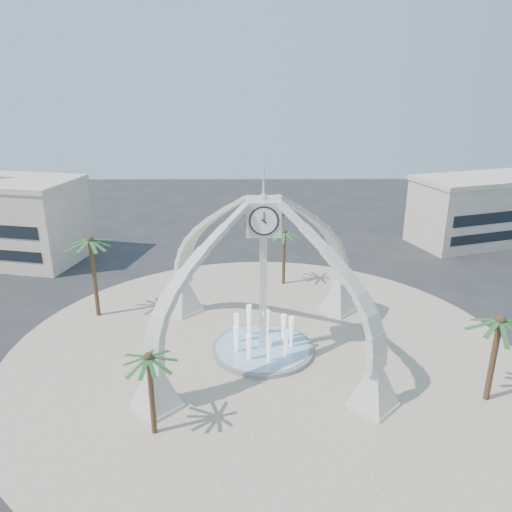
{
  "coord_description": "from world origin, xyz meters",
  "views": [
    {
      "loc": [
        -0.8,
        -34.47,
        20.47
      ],
      "look_at": [
        -0.52,
        2.0,
        7.29
      ],
      "focal_mm": 35.0,
      "sensor_mm": 36.0,
      "label": 1
    }
  ],
  "objects_px": {
    "fountain": "(263,348)",
    "palm_north": "(284,233)",
    "palm_west": "(90,241)",
    "palm_east": "(500,321)",
    "clock_tower": "(263,275)",
    "palm_south": "(148,358)"
  },
  "relations": [
    {
      "from": "clock_tower",
      "to": "palm_west",
      "type": "xyz_separation_m",
      "value": [
        -14.79,
        6.38,
        0.61
      ]
    },
    {
      "from": "clock_tower",
      "to": "fountain",
      "type": "distance_m",
      "value": 6.2
    },
    {
      "from": "clock_tower",
      "to": "palm_south",
      "type": "height_order",
      "value": "clock_tower"
    },
    {
      "from": "palm_west",
      "to": "palm_south",
      "type": "xyz_separation_m",
      "value": [
        8.0,
        -15.9,
        -1.87
      ]
    },
    {
      "from": "palm_south",
      "to": "fountain",
      "type": "bearing_deg",
      "value": 54.5
    },
    {
      "from": "fountain",
      "to": "palm_north",
      "type": "distance_m",
      "value": 14.78
    },
    {
      "from": "fountain",
      "to": "palm_west",
      "type": "bearing_deg",
      "value": 156.65
    },
    {
      "from": "palm_east",
      "to": "palm_north",
      "type": "bearing_deg",
      "value": 122.05
    },
    {
      "from": "palm_north",
      "to": "palm_south",
      "type": "relative_size",
      "value": 1.06
    },
    {
      "from": "palm_east",
      "to": "palm_north",
      "type": "height_order",
      "value": "palm_east"
    },
    {
      "from": "clock_tower",
      "to": "fountain",
      "type": "relative_size",
      "value": 2.24
    },
    {
      "from": "palm_east",
      "to": "palm_north",
      "type": "xyz_separation_m",
      "value": [
        -12.46,
        19.91,
        -0.29
      ]
    },
    {
      "from": "clock_tower",
      "to": "palm_east",
      "type": "bearing_deg",
      "value": -23.01
    },
    {
      "from": "palm_west",
      "to": "palm_east",
      "type": "bearing_deg",
      "value": -23.18
    },
    {
      "from": "clock_tower",
      "to": "palm_north",
      "type": "relative_size",
      "value": 2.83
    },
    {
      "from": "fountain",
      "to": "palm_east",
      "type": "relative_size",
      "value": 1.19
    },
    {
      "from": "fountain",
      "to": "palm_north",
      "type": "xyz_separation_m",
      "value": [
        2.42,
        13.58,
        5.29
      ]
    },
    {
      "from": "fountain",
      "to": "palm_north",
      "type": "height_order",
      "value": "palm_north"
    },
    {
      "from": "clock_tower",
      "to": "palm_south",
      "type": "distance_m",
      "value": 11.76
    },
    {
      "from": "palm_east",
      "to": "palm_north",
      "type": "relative_size",
      "value": 1.06
    },
    {
      "from": "palm_north",
      "to": "palm_east",
      "type": "bearing_deg",
      "value": -57.95
    },
    {
      "from": "fountain",
      "to": "palm_west",
      "type": "height_order",
      "value": "palm_west"
    }
  ]
}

